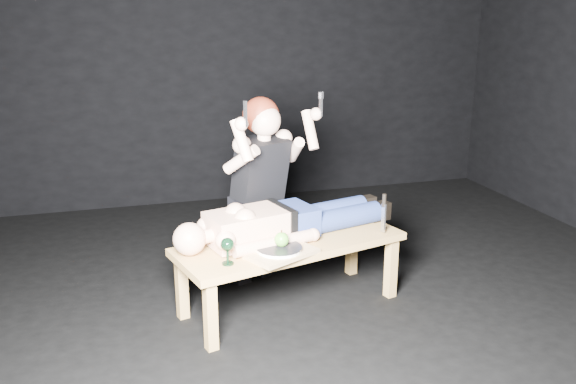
% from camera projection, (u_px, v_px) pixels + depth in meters
% --- Properties ---
extents(ground, '(5.00, 5.00, 0.00)m').
position_uv_depth(ground, '(340.00, 304.00, 3.90)').
color(ground, black).
rests_on(ground, ground).
extents(back_wall, '(5.00, 0.00, 5.00)m').
position_uv_depth(back_wall, '(250.00, 46.00, 5.77)').
color(back_wall, black).
rests_on(back_wall, ground).
extents(table, '(1.52, 0.88, 0.45)m').
position_uv_depth(table, '(290.00, 274.00, 3.81)').
color(table, '#9E7745').
rests_on(table, ground).
extents(lying_man, '(1.40, 0.73, 0.25)m').
position_uv_depth(lying_man, '(288.00, 216.00, 3.81)').
color(lying_man, '#E4B190').
rests_on(lying_man, table).
extents(kneeling_woman, '(0.96, 1.01, 1.33)m').
position_uv_depth(kneeling_woman, '(253.00, 189.00, 4.07)').
color(kneeling_woman, black).
rests_on(kneeling_woman, ground).
extents(serving_tray, '(0.48, 0.43, 0.02)m').
position_uv_depth(serving_tray, '(279.00, 252.00, 3.53)').
color(serving_tray, tan).
rests_on(serving_tray, table).
extents(plate, '(0.35, 0.35, 0.02)m').
position_uv_depth(plate, '(279.00, 249.00, 3.52)').
color(plate, white).
rests_on(plate, serving_tray).
extents(apple, '(0.09, 0.09, 0.09)m').
position_uv_depth(apple, '(282.00, 239.00, 3.52)').
color(apple, '#51962C').
rests_on(apple, plate).
extents(goblet, '(0.09, 0.09, 0.16)m').
position_uv_depth(goblet, '(228.00, 251.00, 3.37)').
color(goblet, black).
rests_on(goblet, table).
extents(fork_flat, '(0.07, 0.15, 0.01)m').
position_uv_depth(fork_flat, '(250.00, 260.00, 3.45)').
color(fork_flat, '#B2B2B7').
rests_on(fork_flat, table).
extents(knife_flat, '(0.02, 0.15, 0.01)m').
position_uv_depth(knife_flat, '(308.00, 246.00, 3.66)').
color(knife_flat, '#B2B2B7').
rests_on(knife_flat, table).
extents(spoon_flat, '(0.11, 0.12, 0.01)m').
position_uv_depth(spoon_flat, '(300.00, 244.00, 3.68)').
color(spoon_flat, '#B2B2B7').
rests_on(spoon_flat, table).
extents(carving_knife, '(0.04, 0.04, 0.26)m').
position_uv_depth(carving_knife, '(384.00, 214.00, 3.84)').
color(carving_knife, '#B2B2B7').
rests_on(carving_knife, table).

